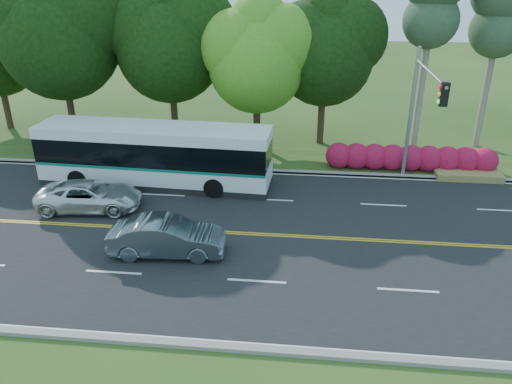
# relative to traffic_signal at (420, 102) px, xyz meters

# --- Properties ---
(ground) EXTENTS (120.00, 120.00, 0.00)m
(ground) POSITION_rel_traffic_signal_xyz_m (-6.49, -5.40, -4.67)
(ground) COLOR #2A4717
(ground) RESTS_ON ground
(road) EXTENTS (60.00, 14.00, 0.02)m
(road) POSITION_rel_traffic_signal_xyz_m (-6.49, -5.40, -4.66)
(road) COLOR black
(road) RESTS_ON ground
(curb_north) EXTENTS (60.00, 0.30, 0.15)m
(curb_north) POSITION_rel_traffic_signal_xyz_m (-6.49, 1.75, -4.60)
(curb_north) COLOR gray
(curb_north) RESTS_ON ground
(curb_south) EXTENTS (60.00, 0.30, 0.15)m
(curb_south) POSITION_rel_traffic_signal_xyz_m (-6.49, -12.55, -4.60)
(curb_south) COLOR gray
(curb_south) RESTS_ON ground
(grass_verge) EXTENTS (60.00, 4.00, 0.10)m
(grass_verge) POSITION_rel_traffic_signal_xyz_m (-6.49, 3.60, -4.62)
(grass_verge) COLOR #2A4717
(grass_verge) RESTS_ON ground
(lane_markings) EXTENTS (57.60, 13.82, 0.00)m
(lane_markings) POSITION_rel_traffic_signal_xyz_m (-6.59, -5.40, -4.65)
(lane_markings) COLOR gold
(lane_markings) RESTS_ON road
(tree_row) EXTENTS (44.70, 9.10, 13.84)m
(tree_row) POSITION_rel_traffic_signal_xyz_m (-11.65, 6.73, 2.06)
(tree_row) COLOR #322316
(tree_row) RESTS_ON ground
(bougainvillea_hedge) EXTENTS (9.50, 2.25, 1.50)m
(bougainvillea_hedge) POSITION_rel_traffic_signal_xyz_m (0.69, 2.75, -3.95)
(bougainvillea_hedge) COLOR maroon
(bougainvillea_hedge) RESTS_ON ground
(traffic_signal) EXTENTS (0.42, 6.10, 7.00)m
(traffic_signal) POSITION_rel_traffic_signal_xyz_m (0.00, 0.00, 0.00)
(traffic_signal) COLOR #95989E
(traffic_signal) RESTS_ON ground
(transit_bus) EXTENTS (12.21, 3.22, 3.17)m
(transit_bus) POSITION_rel_traffic_signal_xyz_m (-13.23, -0.51, -3.08)
(transit_bus) COLOR white
(transit_bus) RESTS_ON road
(sedan) EXTENTS (4.72, 1.95, 1.52)m
(sedan) POSITION_rel_traffic_signal_xyz_m (-10.77, -7.35, -3.89)
(sedan) COLOR slate
(sedan) RESTS_ON road
(suv) EXTENTS (5.07, 2.73, 1.35)m
(suv) POSITION_rel_traffic_signal_xyz_m (-15.52, -3.76, -3.98)
(suv) COLOR white
(suv) RESTS_ON road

